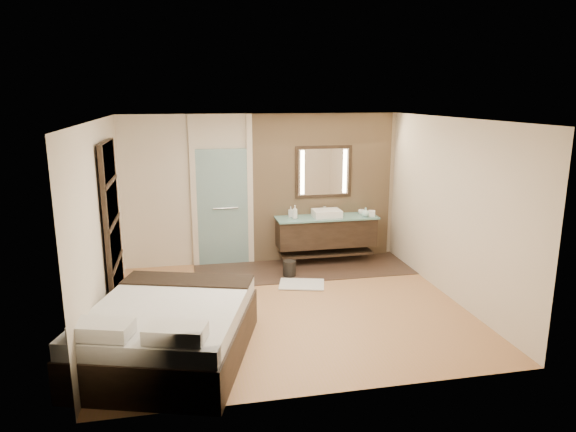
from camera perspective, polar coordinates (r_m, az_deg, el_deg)
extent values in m
plane|color=#AB7A48|center=(7.58, 0.02, -10.14)|extent=(5.00, 5.00, 0.00)
cube|color=#34261C|center=(9.16, 1.70, -5.90)|extent=(3.80, 1.30, 0.01)
cube|color=tan|center=(9.51, 3.86, 3.18)|extent=(2.60, 0.08, 2.70)
cube|color=black|center=(9.41, 4.25, -1.81)|extent=(1.80, 0.50, 0.50)
cube|color=black|center=(9.52, 4.21, -4.07)|extent=(1.71, 0.45, 0.04)
cube|color=#84C9BF|center=(9.32, 4.31, -0.18)|extent=(1.85, 0.55, 0.03)
cube|color=white|center=(9.30, 4.32, 0.30)|extent=(0.50, 0.38, 0.13)
cylinder|color=silver|center=(9.47, 4.01, 0.67)|extent=(0.03, 0.03, 0.18)
cylinder|color=silver|center=(9.42, 4.08, 1.10)|extent=(0.02, 0.10, 0.02)
cube|color=black|center=(9.41, 3.97, 4.93)|extent=(1.06, 0.03, 0.96)
cube|color=white|center=(9.40, 3.99, 4.91)|extent=(0.94, 0.01, 0.84)
cube|color=#FFE9BF|center=(9.30, 1.61, 4.85)|extent=(0.07, 0.01, 0.80)
cube|color=#FFE9BF|center=(9.51, 6.33, 4.96)|extent=(0.07, 0.01, 0.80)
cube|color=#BBEDED|center=(9.25, -7.28, 0.92)|extent=(0.90, 0.05, 2.10)
cylinder|color=silver|center=(9.20, -6.95, 0.87)|extent=(0.45, 0.03, 0.03)
cube|color=beige|center=(9.18, -10.45, 2.62)|extent=(0.10, 0.08, 2.70)
cube|color=beige|center=(9.25, -4.25, 2.89)|extent=(0.10, 0.08, 2.70)
cube|color=black|center=(7.70, -18.93, -1.06)|extent=(0.06, 1.20, 2.40)
cube|color=#F3E4CD|center=(7.94, -18.33, -6.88)|extent=(0.02, 1.06, 0.52)
cube|color=#F3E4CD|center=(7.76, -18.65, -2.80)|extent=(0.02, 1.06, 0.52)
cube|color=#F3E4CD|center=(7.63, -18.97, 1.45)|extent=(0.02, 1.06, 0.52)
cube|color=#F3E4CD|center=(7.54, -19.31, 5.82)|extent=(0.02, 1.06, 0.52)
cube|color=black|center=(6.32, -13.02, -13.18)|extent=(2.28, 2.56, 0.47)
cube|color=silver|center=(6.18, -13.18, -10.41)|extent=(2.21, 2.49, 0.19)
cube|color=black|center=(6.85, -11.05, -7.03)|extent=(1.73, 0.96, 0.04)
cube|color=silver|center=(5.52, -19.96, -11.77)|extent=(0.66, 0.48, 0.15)
cube|color=silver|center=(5.25, -12.38, -12.58)|extent=(0.66, 0.48, 0.15)
cube|color=silver|center=(8.41, 1.54, -7.58)|extent=(0.83, 0.67, 0.02)
cylinder|color=black|center=(8.77, 0.14, -5.86)|extent=(0.25, 0.25, 0.27)
cube|color=white|center=(9.46, 9.28, 0.29)|extent=(0.15, 0.15, 0.10)
imported|color=silver|center=(9.13, 0.78, 0.45)|extent=(0.10, 0.10, 0.24)
imported|color=#B2B2B2|center=(9.29, 0.30, 0.49)|extent=(0.09, 0.09, 0.18)
imported|color=silver|center=(9.39, 8.61, 0.44)|extent=(0.16, 0.16, 0.17)
imported|color=white|center=(9.58, 8.16, 0.45)|extent=(0.14, 0.14, 0.09)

